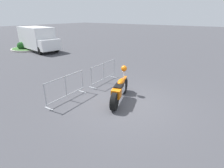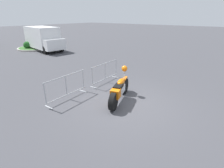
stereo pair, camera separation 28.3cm
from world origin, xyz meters
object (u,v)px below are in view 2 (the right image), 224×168
object	(u,v)px
crowd_barrier_far	(105,72)
crowd_barrier_near	(66,87)
delivery_van	(43,38)
motorcycle	(120,89)

from	to	relation	value
crowd_barrier_far	crowd_barrier_near	bearing A→B (deg)	180.00
crowd_barrier_near	delivery_van	xyz separation A→B (m)	(5.80, 10.84, 0.69)
motorcycle	crowd_barrier_far	size ratio (longest dim) A/B	1.07
crowd_barrier_far	delivery_van	distance (m)	11.33
delivery_van	crowd_barrier_near	bearing A→B (deg)	-20.35
crowd_barrier_far	delivery_van	bearing A→B (deg)	73.32
crowd_barrier_near	motorcycle	bearing A→B (deg)	-55.50
crowd_barrier_near	delivery_van	size ratio (longest dim) A/B	0.41
motorcycle	crowd_barrier_near	size ratio (longest dim) A/B	1.07
motorcycle	delivery_van	world-z (taller)	delivery_van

